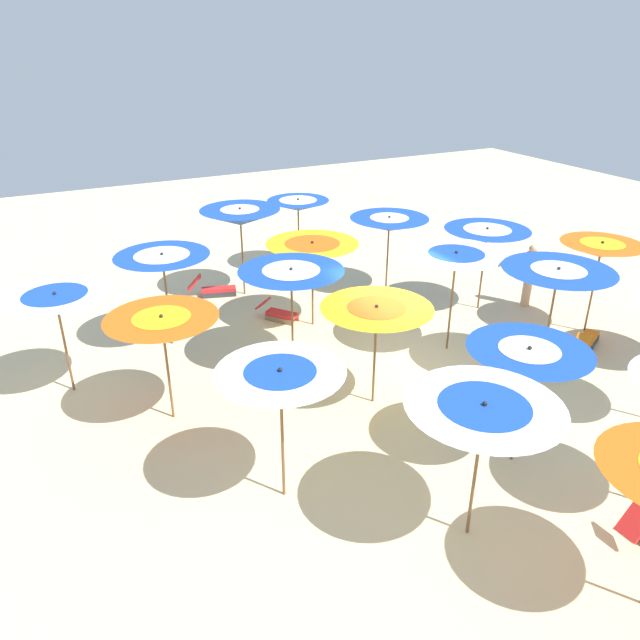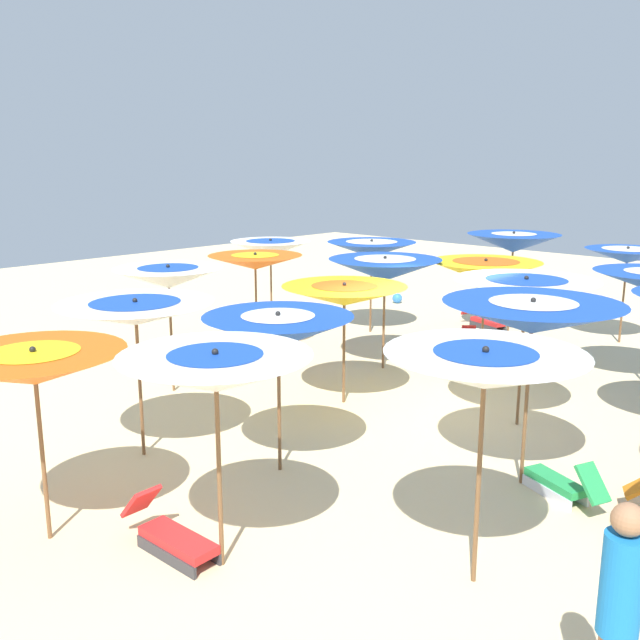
{
  "view_description": "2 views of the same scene",
  "coord_description": "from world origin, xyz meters",
  "px_view_note": "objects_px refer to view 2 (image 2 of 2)",
  "views": [
    {
      "loc": [
        6.85,
        9.45,
        6.85
      ],
      "look_at": [
        1.29,
        -1.47,
        1.0
      ],
      "focal_mm": 33.97,
      "sensor_mm": 36.0,
      "label": 1
    },
    {
      "loc": [
        -6.81,
        9.56,
        4.24
      ],
      "look_at": [
        1.72,
        0.59,
        1.41
      ],
      "focal_mm": 39.67,
      "sensor_mm": 36.0,
      "label": 2
    }
  ],
  "objects_px": {
    "beach_umbrella_7": "(526,290)",
    "beach_umbrella_13": "(385,269)",
    "beach_umbrella_5": "(485,370)",
    "beachgoer_0": "(618,617)",
    "beach_umbrella_14": "(372,249)",
    "lounger_5": "(470,344)",
    "beach_umbrella_4": "(627,256)",
    "beach_umbrella_16": "(136,313)",
    "beach_umbrella_8": "(485,271)",
    "lounger_0": "(484,320)",
    "beach_umbrella_6": "(532,317)",
    "beach_umbrella_12": "(344,295)",
    "beach_umbrella_9": "(513,243)",
    "beach_ball": "(397,298)",
    "beach_umbrella_17": "(168,277)",
    "beach_umbrella_19": "(271,248)",
    "lounger_1": "(561,484)",
    "beach_umbrella_10": "(216,373)",
    "lounger_2": "(172,535)",
    "beach_umbrella_11": "(278,331)",
    "beach_umbrella_18": "(255,262)",
    "beach_umbrella_15": "(34,368)"
  },
  "relations": [
    {
      "from": "beach_umbrella_13",
      "to": "beach_umbrella_15",
      "type": "xyz_separation_m",
      "value": [
        -1.45,
        7.92,
        -0.04
      ]
    },
    {
      "from": "beach_umbrella_11",
      "to": "lounger_2",
      "type": "distance_m",
      "value": 2.98
    },
    {
      "from": "beach_umbrella_14",
      "to": "lounger_0",
      "type": "bearing_deg",
      "value": -128.2
    },
    {
      "from": "beach_umbrella_4",
      "to": "beach_umbrella_17",
      "type": "bearing_deg",
      "value": 63.47
    },
    {
      "from": "beach_umbrella_10",
      "to": "beach_umbrella_15",
      "type": "height_order",
      "value": "beach_umbrella_10"
    },
    {
      "from": "beach_umbrella_9",
      "to": "beach_ball",
      "type": "distance_m",
      "value": 5.03
    },
    {
      "from": "beach_umbrella_4",
      "to": "beach_umbrella_16",
      "type": "relative_size",
      "value": 0.97
    },
    {
      "from": "beach_umbrella_5",
      "to": "beachgoer_0",
      "type": "xyz_separation_m",
      "value": [
        -1.8,
        1.06,
        -1.25
      ]
    },
    {
      "from": "beach_umbrella_7",
      "to": "beach_umbrella_10",
      "type": "bearing_deg",
      "value": 87.3
    },
    {
      "from": "beach_umbrella_9",
      "to": "lounger_0",
      "type": "relative_size",
      "value": 1.84
    },
    {
      "from": "beach_umbrella_13",
      "to": "beach_umbrella_19",
      "type": "bearing_deg",
      "value": -13.49
    },
    {
      "from": "beach_umbrella_18",
      "to": "beach_umbrella_9",
      "type": "bearing_deg",
      "value": -123.44
    },
    {
      "from": "beach_umbrella_18",
      "to": "lounger_0",
      "type": "distance_m",
      "value": 6.31
    },
    {
      "from": "beach_umbrella_7",
      "to": "beach_umbrella_13",
      "type": "distance_m",
      "value": 3.73
    },
    {
      "from": "beach_umbrella_7",
      "to": "beach_umbrella_11",
      "type": "bearing_deg",
      "value": 68.03
    },
    {
      "from": "beach_ball",
      "to": "beach_umbrella_12",
      "type": "bearing_deg",
      "value": 121.44
    },
    {
      "from": "beach_umbrella_14",
      "to": "lounger_0",
      "type": "relative_size",
      "value": 1.68
    },
    {
      "from": "beach_umbrella_11",
      "to": "beach_umbrella_12",
      "type": "relative_size",
      "value": 1.04
    },
    {
      "from": "beach_umbrella_17",
      "to": "lounger_1",
      "type": "bearing_deg",
      "value": -173.07
    },
    {
      "from": "beach_umbrella_16",
      "to": "lounger_5",
      "type": "relative_size",
      "value": 2.09
    },
    {
      "from": "beach_umbrella_5",
      "to": "beach_umbrella_17",
      "type": "distance_m",
      "value": 7.5
    },
    {
      "from": "beach_umbrella_19",
      "to": "beachgoer_0",
      "type": "height_order",
      "value": "beach_umbrella_19"
    },
    {
      "from": "beach_umbrella_9",
      "to": "beach_umbrella_12",
      "type": "distance_m",
      "value": 6.52
    },
    {
      "from": "beach_umbrella_4",
      "to": "beach_umbrella_5",
      "type": "bearing_deg",
      "value": 103.93
    },
    {
      "from": "lounger_0",
      "to": "beach_umbrella_7",
      "type": "bearing_deg",
      "value": -38.11
    },
    {
      "from": "beach_umbrella_6",
      "to": "beach_ball",
      "type": "relative_size",
      "value": 8.48
    },
    {
      "from": "beach_umbrella_4",
      "to": "beachgoer_0",
      "type": "relative_size",
      "value": 1.2
    },
    {
      "from": "beach_umbrella_14",
      "to": "beach_umbrella_11",
      "type": "bearing_deg",
      "value": 120.82
    },
    {
      "from": "beach_umbrella_9",
      "to": "beach_umbrella_12",
      "type": "xyz_separation_m",
      "value": [
        -0.35,
        6.5,
        -0.33
      ]
    },
    {
      "from": "beach_umbrella_7",
      "to": "lounger_0",
      "type": "distance_m",
      "value": 7.14
    },
    {
      "from": "lounger_2",
      "to": "beachgoer_0",
      "type": "relative_size",
      "value": 0.71
    },
    {
      "from": "beach_umbrella_10",
      "to": "lounger_0",
      "type": "distance_m",
      "value": 12.23
    },
    {
      "from": "beach_umbrella_6",
      "to": "lounger_5",
      "type": "xyz_separation_m",
      "value": [
        4.03,
        -5.19,
        -2.08
      ]
    },
    {
      "from": "beach_umbrella_12",
      "to": "beach_umbrella_5",
      "type": "bearing_deg",
      "value": 145.52
    },
    {
      "from": "beach_umbrella_8",
      "to": "lounger_0",
      "type": "distance_m",
      "value": 3.83
    },
    {
      "from": "beach_umbrella_15",
      "to": "beach_umbrella_10",
      "type": "bearing_deg",
      "value": -151.22
    },
    {
      "from": "beach_umbrella_8",
      "to": "beach_umbrella_4",
      "type": "bearing_deg",
      "value": -110.24
    },
    {
      "from": "beach_umbrella_9",
      "to": "beach_umbrella_10",
      "type": "distance_m",
      "value": 11.62
    },
    {
      "from": "beach_umbrella_9",
      "to": "beach_umbrella_13",
      "type": "xyz_separation_m",
      "value": [
        0.46,
        4.36,
        -0.2
      ]
    },
    {
      "from": "beach_umbrella_4",
      "to": "lounger_0",
      "type": "distance_m",
      "value": 3.72
    },
    {
      "from": "beach_umbrella_5",
      "to": "beach_umbrella_11",
      "type": "distance_m",
      "value": 3.43
    },
    {
      "from": "beach_umbrella_12",
      "to": "lounger_0",
      "type": "height_order",
      "value": "beach_umbrella_12"
    },
    {
      "from": "beach_umbrella_14",
      "to": "lounger_5",
      "type": "xyz_separation_m",
      "value": [
        -2.85,
        -0.04,
        -1.89
      ]
    },
    {
      "from": "lounger_1",
      "to": "beach_ball",
      "type": "bearing_deg",
      "value": -21.56
    },
    {
      "from": "beach_umbrella_6",
      "to": "beach_umbrella_17",
      "type": "xyz_separation_m",
      "value": [
        6.61,
        0.95,
        -0.13
      ]
    },
    {
      "from": "beach_umbrella_4",
      "to": "beach_umbrella_10",
      "type": "distance_m",
      "value": 12.42
    },
    {
      "from": "beach_umbrella_13",
      "to": "beach_umbrella_18",
      "type": "distance_m",
      "value": 3.1
    },
    {
      "from": "beach_umbrella_6",
      "to": "beach_umbrella_12",
      "type": "distance_m",
      "value": 3.95
    },
    {
      "from": "beach_umbrella_10",
      "to": "beach_umbrella_7",
      "type": "bearing_deg",
      "value": -92.7
    },
    {
      "from": "beach_umbrella_9",
      "to": "beach_umbrella_17",
      "type": "bearing_deg",
      "value": 73.77
    }
  ]
}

